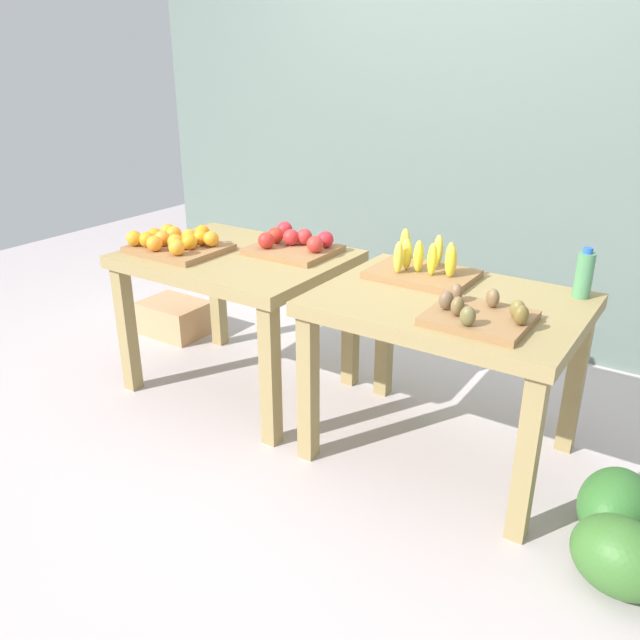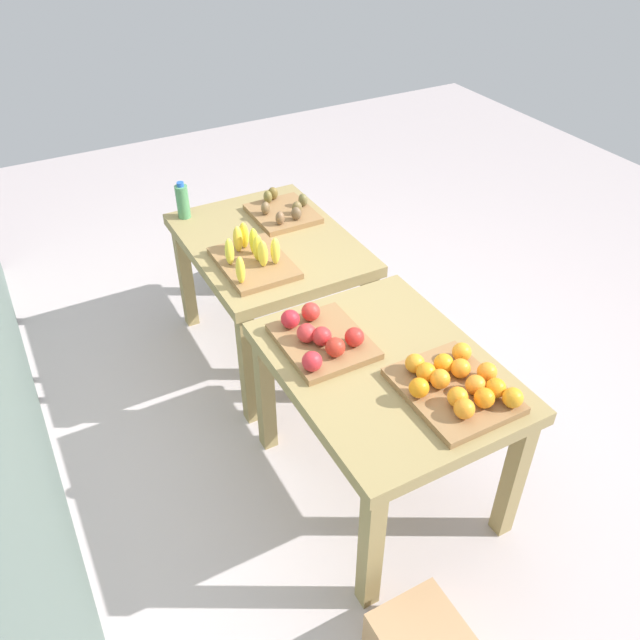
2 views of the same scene
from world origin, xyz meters
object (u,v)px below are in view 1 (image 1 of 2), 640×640
banana_crate (423,267)px  kiwi_bin (479,315)px  orange_bin (176,243)px  watermelon_pile (638,538)px  apple_bin (294,244)px  water_bottle (584,275)px  display_table_left (237,274)px  display_table_right (448,322)px  cardboard_produce_box (174,318)px

banana_crate → kiwi_bin: 0.52m
orange_bin → watermelon_pile: orange_bin is taller
apple_bin → water_bottle: water_bottle is taller
water_bottle → watermelon_pile: bearing=-54.3°
watermelon_pile → orange_bin: bearing=176.6°
apple_bin → display_table_left: bearing=-142.2°
apple_bin → display_table_right: bearing=-11.0°
apple_bin → kiwi_bin: apple_bin is taller
orange_bin → water_bottle: (1.82, 0.44, 0.05)m
display_table_right → cardboard_produce_box: bearing=171.1°
cardboard_produce_box → kiwi_bin: bearing=-12.7°
display_table_left → water_bottle: bearing=11.0°
orange_bin → kiwi_bin: orange_bin is taller
orange_bin → water_bottle: 1.87m
watermelon_pile → cardboard_produce_box: 2.82m
orange_bin → banana_crate: banana_crate is taller
watermelon_pile → cardboard_produce_box: watermelon_pile is taller
display_table_right → apple_bin: (-0.90, 0.17, 0.15)m
apple_bin → water_bottle: size_ratio=1.95×
display_table_right → watermelon_pile: size_ratio=1.72×
kiwi_bin → display_table_left: bearing=172.4°
banana_crate → cardboard_produce_box: size_ratio=1.10×
watermelon_pile → banana_crate: bearing=157.0°
orange_bin → display_table_right: bearing=5.6°
kiwi_bin → watermelon_pile: bearing=-8.2°
cardboard_produce_box → orange_bin: bearing=-39.0°
banana_crate → cardboard_produce_box: bearing=175.8°
water_bottle → cardboard_produce_box: size_ratio=0.51×
display_table_left → water_bottle: 1.59m
display_table_left → banana_crate: size_ratio=2.36×
display_table_left → orange_bin: 0.33m
orange_bin → watermelon_pile: size_ratio=0.73×
water_bottle → kiwi_bin: bearing=-117.5°
apple_bin → cardboard_produce_box: apple_bin is taller
banana_crate → watermelon_pile: size_ratio=0.73×
display_table_left → watermelon_pile: display_table_left is taller
apple_bin → watermelon_pile: size_ratio=0.66×
apple_bin → cardboard_produce_box: size_ratio=1.00×
apple_bin → watermelon_pile: (1.74, -0.44, -0.64)m
display_table_left → apple_bin: size_ratio=2.60×
watermelon_pile → apple_bin: bearing=165.7°
apple_bin → kiwi_bin: size_ratio=1.08×
banana_crate → kiwi_bin: banana_crate is taller
orange_bin → banana_crate: 1.22m
apple_bin → kiwi_bin: bearing=-17.9°
display_table_left → banana_crate: (0.92, 0.17, 0.15)m
watermelon_pile → cardboard_produce_box: size_ratio=1.51×
water_bottle → apple_bin: bearing=-174.5°
display_table_right → orange_bin: (-1.38, -0.14, 0.15)m
display_table_left → cardboard_produce_box: display_table_left is taller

